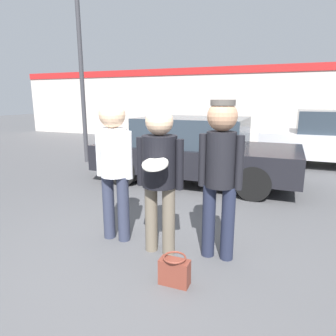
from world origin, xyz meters
The scene contains 8 objects.
ground_plane centered at (0.00, 0.00, 0.00)m, with size 56.00×56.00×0.00m, color #4C4C4F.
storefront_building centered at (0.00, 10.17, 1.60)m, with size 24.00×0.22×3.14m.
person_left centered at (-0.55, 0.08, 1.06)m, with size 0.51×0.34×1.77m.
person_middle_with_frisbee centered at (0.11, -0.03, 1.04)m, with size 0.57×0.62×1.71m.
person_right centered at (0.78, 0.11, 1.09)m, with size 0.49×0.32×1.79m.
parked_car_near centered at (-0.43, 3.20, 0.71)m, with size 4.31×1.95×1.41m.
street_lamp centered at (-3.78, 4.06, 3.30)m, with size 1.17×0.35×5.35m.
handbag centered at (0.50, -0.58, 0.14)m, with size 0.30×0.23×0.30m.
Camera 1 is at (1.43, -3.05, 1.80)m, focal length 32.00 mm.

